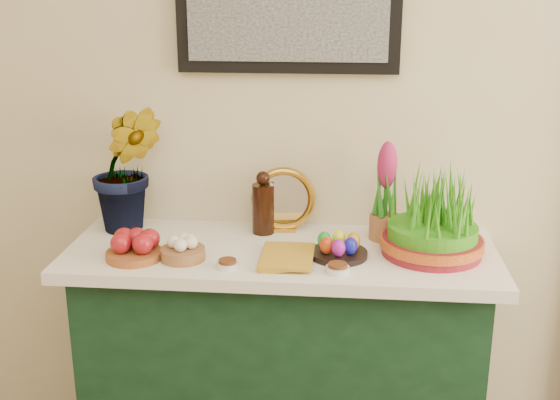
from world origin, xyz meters
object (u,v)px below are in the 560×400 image
Objects in this scene: sideboard at (281,372)px; mirror at (283,200)px; wheatgrass_sabzeh at (433,219)px; book at (261,255)px; hyacinth_green at (126,148)px.

mirror reaches higher than sideboard.
wheatgrass_sabzeh is (0.48, -0.01, 0.58)m from sideboard.
book is at bearing -99.20° from mirror.
hyacinth_green is 1.05m from wheatgrass_sabzeh.
wheatgrass_sabzeh reaches higher than sideboard.
hyacinth_green is 2.67× the size of book.
mirror is at bearing 159.20° from wheatgrass_sabzeh.
sideboard is 2.21× the size of hyacinth_green.
mirror is 0.30m from book.
wheatgrass_sabzeh is at bearing 10.76° from book.
wheatgrass_sabzeh is (1.02, -0.14, -0.18)m from hyacinth_green.
sideboard is 5.68× the size of mirror.
mirror is at bearing 81.32° from book.
sideboard is 0.49m from book.
hyacinth_green reaches higher than wheatgrass_sabzeh.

